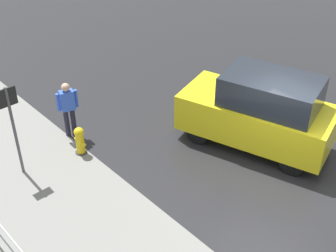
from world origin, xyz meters
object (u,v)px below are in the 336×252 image
(pedestrian, at_px, (68,106))
(sign_post, at_px, (12,119))
(moving_hatchback, at_px, (260,111))
(fire_hydrant, at_px, (80,141))

(pedestrian, distance_m, sign_post, 1.94)
(moving_hatchback, distance_m, fire_hydrant, 4.66)
(moving_hatchback, relative_size, fire_hydrant, 5.28)
(moving_hatchback, distance_m, pedestrian, 5.00)
(fire_hydrant, relative_size, sign_post, 0.33)
(moving_hatchback, bearing_deg, fire_hydrant, 53.47)
(sign_post, bearing_deg, pedestrian, -71.80)
(sign_post, bearing_deg, fire_hydrant, -101.06)
(fire_hydrant, height_order, pedestrian, pedestrian)
(moving_hatchback, height_order, fire_hydrant, moving_hatchback)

